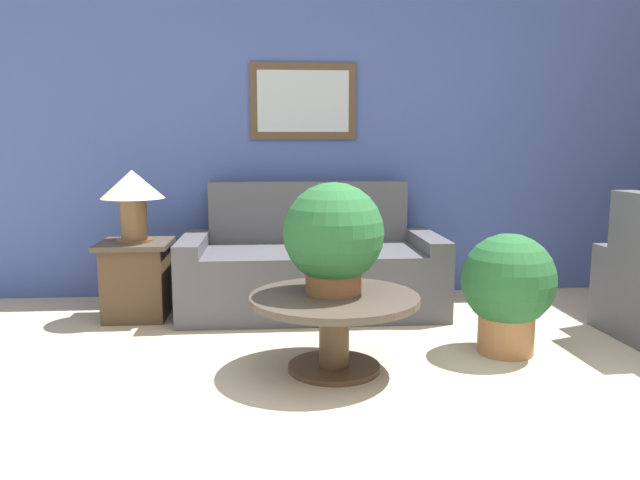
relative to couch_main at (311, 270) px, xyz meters
name	(u,v)px	position (x,y,z in m)	size (l,w,h in m)	color
ground_plane	(443,441)	(0.43, -2.20, -0.31)	(20.00, 20.00, 0.00)	#BCAD93
wall_back	(357,139)	(0.42, 0.56, 1.00)	(7.27, 0.09, 2.60)	#42569E
couch_main	(311,270)	(0.00, 0.00, 0.00)	(1.95, 0.91, 0.97)	#4C4C51
coffee_table	(334,316)	(0.05, -1.31, 0.01)	(0.95, 0.95, 0.44)	#4C3823
side_table	(137,279)	(-1.29, -0.13, -0.02)	(0.51, 0.51, 0.57)	#4C3823
table_lamp	(133,192)	(-1.29, -0.13, 0.62)	(0.45, 0.45, 0.52)	brown
potted_plant_on_table	(334,236)	(0.05, -1.26, 0.45)	(0.57, 0.57, 0.63)	brown
potted_plant_floor	(508,287)	(1.13, -1.10, 0.10)	(0.57, 0.57, 0.74)	#9E6B42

